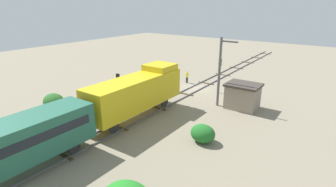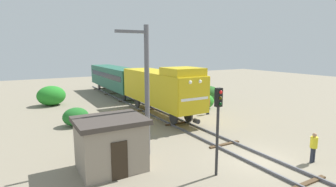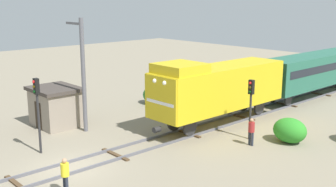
% 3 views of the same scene
% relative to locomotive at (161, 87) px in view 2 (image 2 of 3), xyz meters
% --- Properties ---
extents(ground_plane, '(103.73, 103.73, 0.00)m').
position_rel_locomotive_xyz_m(ground_plane, '(0.00, -11.64, -2.77)').
color(ground_plane, gray).
extents(railway_track, '(2.40, 69.16, 0.16)m').
position_rel_locomotive_xyz_m(railway_track, '(0.00, -11.64, -2.70)').
color(railway_track, '#595960').
rests_on(railway_track, ground).
extents(locomotive, '(2.90, 11.60, 4.60)m').
position_rel_locomotive_xyz_m(locomotive, '(0.00, 0.00, 0.00)').
color(locomotive, gold).
rests_on(locomotive, railway_track).
extents(passenger_car_leading, '(2.84, 14.00, 3.66)m').
position_rel_locomotive_xyz_m(passenger_car_leading, '(0.00, 13.34, -0.25)').
color(passenger_car_leading, '#26604C').
rests_on(passenger_car_leading, railway_track).
extents(traffic_signal_near, '(0.32, 0.34, 4.39)m').
position_rel_locomotive_xyz_m(traffic_signal_near, '(-3.20, -11.72, 0.27)').
color(traffic_signal_near, '#262628').
rests_on(traffic_signal_near, ground).
extents(traffic_signal_mid, '(0.32, 0.34, 3.82)m').
position_rel_locomotive_xyz_m(traffic_signal_mid, '(3.40, -0.81, -0.10)').
color(traffic_signal_mid, '#262628').
rests_on(traffic_signal_mid, ground).
extents(worker_near_track, '(0.38, 0.38, 1.70)m').
position_rel_locomotive_xyz_m(worker_near_track, '(2.40, -13.21, -1.78)').
color(worker_near_track, '#262B38').
rests_on(worker_near_track, ground).
extents(worker_by_signal, '(0.38, 0.38, 1.70)m').
position_rel_locomotive_xyz_m(worker_by_signal, '(4.20, -1.70, -1.78)').
color(worker_by_signal, '#262B38').
rests_on(worker_by_signal, ground).
extents(catenary_mast, '(1.94, 0.28, 7.54)m').
position_rel_locomotive_xyz_m(catenary_mast, '(-5.07, -7.61, 1.24)').
color(catenary_mast, '#595960').
rests_on(catenary_mast, ground).
extents(relay_hut, '(3.50, 2.90, 2.74)m').
position_rel_locomotive_xyz_m(relay_hut, '(-7.50, -8.44, -1.38)').
color(relay_hut, gray).
rests_on(relay_hut, ground).
extents(bush_near, '(3.02, 2.47, 2.20)m').
position_rel_locomotive_xyz_m(bush_near, '(-8.37, 10.26, -1.67)').
color(bush_near, '#248126').
rests_on(bush_near, ground).
extents(bush_mid, '(2.08, 1.71, 1.52)m').
position_rel_locomotive_xyz_m(bush_mid, '(-7.57, 0.64, -2.02)').
color(bush_mid, '#216926').
rests_on(bush_mid, ground).
extents(bush_far, '(2.13, 1.74, 1.55)m').
position_rel_locomotive_xyz_m(bush_far, '(5.48, 0.49, -2.00)').
color(bush_far, '#2C8826').
rests_on(bush_far, ground).
extents(bush_back, '(2.47, 2.02, 1.80)m').
position_rel_locomotive_xyz_m(bush_back, '(8.67, 3.65, -1.88)').
color(bush_back, '#296026').
rests_on(bush_back, ground).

